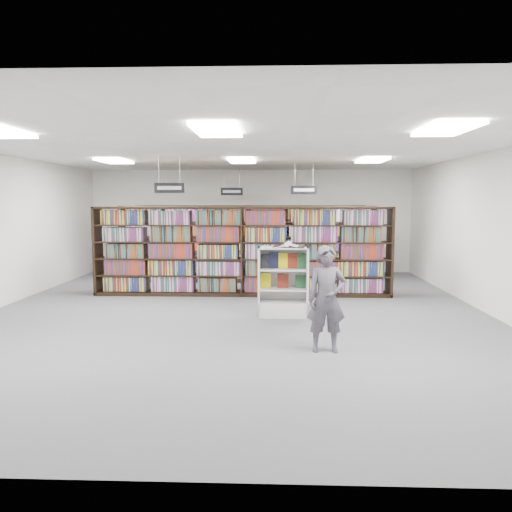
{
  "coord_description": "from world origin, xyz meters",
  "views": [
    {
      "loc": [
        0.77,
        -9.73,
        2.23
      ],
      "look_at": [
        0.38,
        0.5,
        1.1
      ],
      "focal_mm": 35.0,
      "sensor_mm": 36.0,
      "label": 1
    }
  ],
  "objects_px": {
    "endcap_display": "(283,292)",
    "bookshelf_row_near": "(242,251)",
    "open_book": "(289,245)",
    "shopper": "(327,299)"
  },
  "relations": [
    {
      "from": "bookshelf_row_near",
      "to": "shopper",
      "type": "xyz_separation_m",
      "value": [
        1.54,
        -4.46,
        -0.26
      ]
    },
    {
      "from": "open_book",
      "to": "endcap_display",
      "type": "bearing_deg",
      "value": 154.33
    },
    {
      "from": "endcap_display",
      "to": "open_book",
      "type": "relative_size",
      "value": 2.07
    },
    {
      "from": "endcap_display",
      "to": "shopper",
      "type": "height_order",
      "value": "shopper"
    },
    {
      "from": "endcap_display",
      "to": "open_book",
      "type": "distance_m",
      "value": 0.93
    },
    {
      "from": "shopper",
      "to": "open_book",
      "type": "bearing_deg",
      "value": 99.97
    },
    {
      "from": "open_book",
      "to": "shopper",
      "type": "xyz_separation_m",
      "value": [
        0.5,
        -2.24,
        -0.6
      ]
    },
    {
      "from": "endcap_display",
      "to": "open_book",
      "type": "bearing_deg",
      "value": -35.75
    },
    {
      "from": "bookshelf_row_near",
      "to": "shopper",
      "type": "bearing_deg",
      "value": -70.97
    },
    {
      "from": "endcap_display",
      "to": "bookshelf_row_near",
      "type": "bearing_deg",
      "value": 113.65
    }
  ]
}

